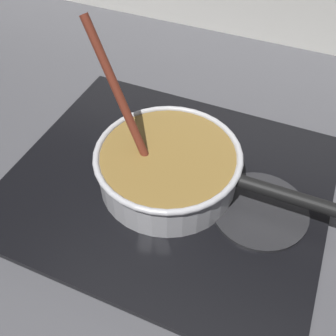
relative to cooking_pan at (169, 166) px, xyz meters
name	(u,v)px	position (x,y,z in m)	size (l,w,h in m)	color
ground	(56,262)	(-0.11, -0.20, -0.07)	(2.40, 1.60, 0.04)	#4C4C51
hob_plate	(168,183)	(0.00, 0.00, -0.05)	(0.56, 0.48, 0.01)	black
burner_ring	(168,179)	(0.00, 0.00, -0.04)	(0.20, 0.20, 0.01)	#592D0C
spare_burner	(260,209)	(0.17, 0.00, -0.04)	(0.16, 0.16, 0.01)	#262628
cooking_pan	(169,166)	(0.00, 0.00, 0.00)	(0.45, 0.25, 0.28)	silver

